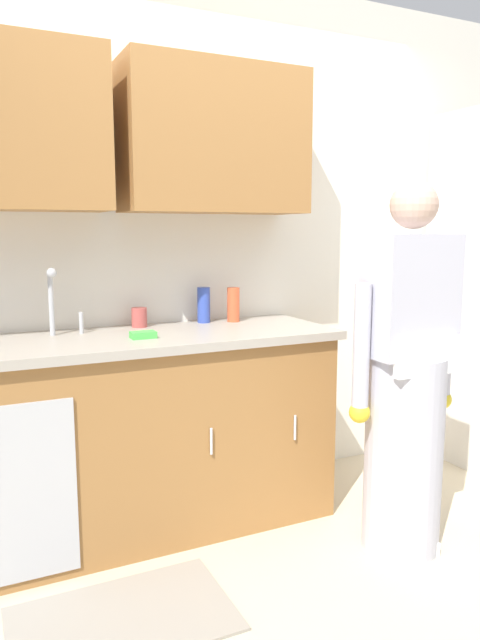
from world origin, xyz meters
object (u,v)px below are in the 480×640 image
person_at_sink (406,398)px  bottle_water_short (233,305)px  sink (67,343)px  sponge (143,335)px  bottle_water_tall (204,305)px  cup_by_sink (139,317)px

person_at_sink → bottle_water_short: size_ratio=9.01×
sink → bottle_water_short: bearing=10.6°
sink → sponge: bearing=-17.9°
bottle_water_tall → sink: bearing=-164.4°
sink → cup_by_sink: sink is taller
person_at_sink → sink: bearing=152.9°
person_at_sink → cup_by_sink: bearing=136.8°
sponge → cup_by_sink: bearing=77.2°
person_at_sink → bottle_water_short: person_at_sink is taller
sink → bottle_water_short: (0.88, 0.16, 0.10)m
person_at_sink → sponge: 1.19m
bottle_water_tall → cup_by_sink: (-0.34, 0.00, -0.04)m
sink → sponge: sink is taller
sink → bottle_water_tall: bearing=15.6°
person_at_sink → bottle_water_short: (-0.44, 0.84, 0.34)m
person_at_sink → bottle_water_short: 1.01m
person_at_sink → cup_by_sink: (-0.94, 0.88, 0.30)m
cup_by_sink → person_at_sink: bearing=-43.2°
cup_by_sink → sink: bearing=-152.1°
bottle_water_short → bottle_water_tall: bottle_water_tall is taller
cup_by_sink → sponge: size_ratio=0.88×
bottle_water_tall → sponge: (-0.41, -0.31, -0.08)m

